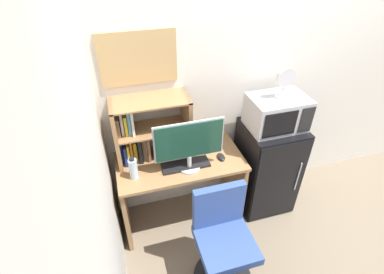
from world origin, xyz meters
TOP-DOWN VIEW (x-y plane):
  - wall_back at (0.40, 0.02)m, footprint 6.40×0.04m
  - desk at (-1.00, -0.28)m, footprint 1.10×0.55m
  - hutch_bookshelf at (-1.28, -0.13)m, footprint 0.63×0.29m
  - monitor at (-0.95, -0.39)m, footprint 0.57×0.18m
  - keyboard at (-0.97, -0.36)m, footprint 0.41×0.14m
  - computer_mouse at (-0.65, -0.35)m, footprint 0.06×0.11m
  - water_bottle at (-1.41, -0.38)m, footprint 0.07×0.07m
  - mini_fridge at (-0.13, -0.29)m, footprint 0.52×0.51m
  - microwave at (-0.13, -0.29)m, footprint 0.49×0.35m
  - desk_fan at (-0.12, -0.29)m, footprint 0.16×0.11m
  - desk_chair at (-0.84, -0.94)m, footprint 0.48×0.48m
  - wall_corkboard at (-1.24, -0.01)m, footprint 0.59×0.02m

SIDE VIEW (x-z plane):
  - desk_chair at x=-0.84m, z-range -0.04..0.85m
  - mini_fridge at x=-0.13m, z-range 0.00..0.95m
  - desk at x=-1.00m, z-range 0.14..0.89m
  - keyboard at x=-0.97m, z-range 0.75..0.77m
  - computer_mouse at x=-0.65m, z-range 0.75..0.78m
  - water_bottle at x=-1.41m, z-range 0.74..0.95m
  - monitor at x=-0.95m, z-range 0.79..1.24m
  - hutch_bookshelf at x=-1.28m, z-range 0.74..1.30m
  - microwave at x=-0.13m, z-range 0.95..1.24m
  - wall_back at x=0.40m, z-range 0.00..2.60m
  - desk_fan at x=-0.12m, z-range 1.26..1.52m
  - wall_corkboard at x=-1.24m, z-range 1.39..1.80m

